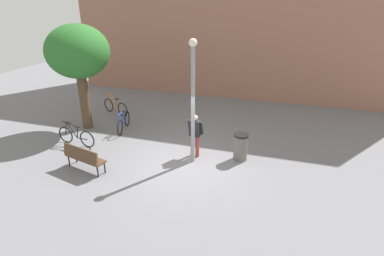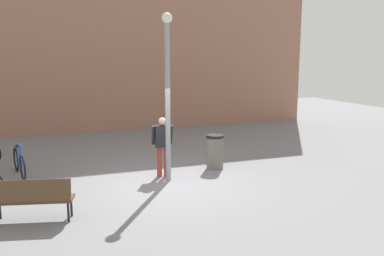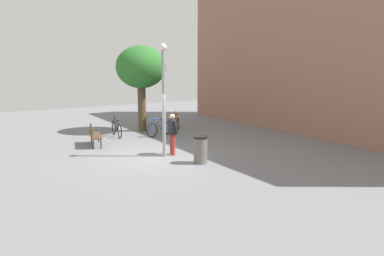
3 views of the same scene
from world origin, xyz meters
name	(u,v)px [view 1 (image 1 of 3)]	position (x,y,z in m)	size (l,w,h in m)	color
ground_plane	(186,164)	(0.00, 0.00, 0.00)	(36.00, 36.00, 0.00)	slate
building_facade	(238,12)	(0.00, 9.22, 4.72)	(19.32, 2.00, 9.45)	#9E6B56
lamppost	(193,94)	(0.18, 0.29, 2.57)	(0.28, 0.28, 4.42)	gray
person_by_lamppost	(195,133)	(0.13, 0.69, 0.97)	(0.61, 0.32, 1.67)	#9E3833
park_bench	(83,157)	(-3.22, -1.50, 0.55)	(1.67, 0.84, 0.92)	#513823
plaza_tree	(78,53)	(-5.40, 1.87, 3.41)	(2.66, 2.66, 4.60)	brown
bicycle_black	(76,136)	(-4.74, 0.15, 0.38)	(1.81, 0.23, 0.97)	black
bicycle_blue	(123,122)	(-3.65, 2.08, 0.38)	(0.44, 1.78, 0.97)	black
bicycle_orange	(115,107)	(-5.09, 3.85, 0.38)	(1.70, 0.71, 0.97)	black
trash_bin	(241,147)	(1.82, 0.93, 0.52)	(0.53, 0.53, 1.03)	#66605B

